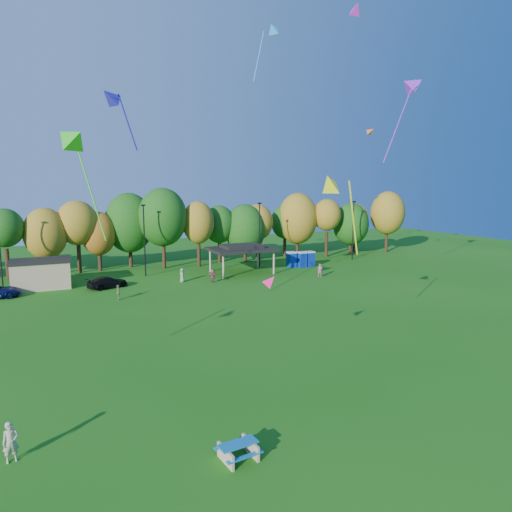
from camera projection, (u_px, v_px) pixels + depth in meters
name	position (u px, v px, depth m)	size (l,w,h in m)	color
ground	(272.00, 432.00, 21.29)	(160.00, 160.00, 0.00)	#19600F
tree_line	(113.00, 227.00, 60.88)	(93.57, 10.55, 11.15)	black
lamp_posts	(144.00, 238.00, 57.32)	(64.50, 0.25, 9.09)	black
utility_building	(41.00, 274.00, 51.08)	(6.30, 4.30, 3.25)	tan
pavilion	(242.00, 249.00, 59.81)	(8.20, 6.20, 3.77)	tan
porta_potties	(301.00, 259.00, 64.63)	(3.75, 1.83, 2.18)	#0B2A97
picnic_table	(238.00, 450.00, 19.10)	(1.81, 1.56, 0.72)	tan
kite_flyer	(11.00, 442.00, 18.85)	(0.63, 0.42, 1.74)	#B9A98B
car_d	(108.00, 282.00, 51.19)	(1.83, 4.50, 1.31)	black
far_person_0	(118.00, 292.00, 45.87)	(0.90, 0.37, 1.53)	#808A54
far_person_1	(213.00, 276.00, 54.24)	(1.49, 0.48, 1.61)	#9F4253
far_person_4	(320.00, 270.00, 57.35)	(0.62, 0.41, 1.70)	#B85673
far_person_5	(182.00, 275.00, 54.47)	(0.80, 0.52, 1.65)	#7C9E6C
kite_1	(356.00, 8.00, 40.54)	(1.32, 1.69, 1.58)	#F328D9
kite_2	(371.00, 131.00, 52.43)	(1.30, 1.42, 1.17)	#F95C1D
kite_3	(331.00, 184.00, 28.39)	(3.19, 2.34, 5.51)	#FFF61A
kite_4	(271.00, 281.00, 26.57)	(1.26, 1.13, 1.02)	#FF0E6E
kite_7	(68.00, 139.00, 27.62)	(3.41, 4.11, 7.60)	green
kite_9	(110.00, 97.00, 32.14)	(2.86, 1.97, 4.60)	#221C9E
kite_13	(415.00, 85.00, 42.95)	(5.05, 2.33, 8.56)	#9029DE
kite_15	(275.00, 30.00, 48.54)	(3.56, 2.66, 6.45)	#28AEFF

